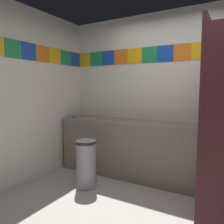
{
  "coord_description": "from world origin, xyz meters",
  "views": [
    {
      "loc": [
        0.66,
        -2.01,
        1.4
      ],
      "look_at": [
        -0.99,
        0.86,
        1.06
      ],
      "focal_mm": 35.82,
      "sensor_mm": 36.0,
      "label": 1
    }
  ],
  "objects": [
    {
      "name": "trash_bin",
      "position": [
        -1.19,
        0.46,
        0.34
      ],
      "size": [
        0.29,
        0.29,
        0.68
      ],
      "color": "#999EA3",
      "rests_on": "ground_plane"
    },
    {
      "name": "soap_dispenser",
      "position": [
        -1.83,
        1.03,
        0.97
      ],
      "size": [
        0.09,
        0.09,
        0.16
      ],
      "color": "gray",
      "rests_on": "vanity_counter"
    },
    {
      "name": "wall_back",
      "position": [
        0.0,
        1.5,
        1.3
      ],
      "size": [
        4.11,
        0.09,
        2.59
      ],
      "color": "silver",
      "rests_on": "ground_plane"
    },
    {
      "name": "vanity_counter",
      "position": [
        -0.88,
        1.18,
        0.45
      ],
      "size": [
        2.25,
        0.55,
        0.89
      ],
      "color": "gray",
      "rests_on": "ground_plane"
    },
    {
      "name": "wall_side",
      "position": [
        -2.1,
        0.0,
        1.3
      ],
      "size": [
        0.09,
        2.92,
        2.59
      ],
      "color": "silver",
      "rests_on": "ground_plane"
    },
    {
      "name": "faucet_center",
      "position": [
        -0.88,
        1.27,
        0.95
      ],
      "size": [
        0.04,
        0.1,
        0.14
      ],
      "color": "silver",
      "rests_on": "vanity_counter"
    }
  ]
}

